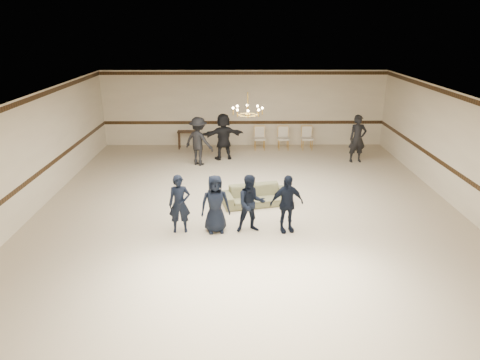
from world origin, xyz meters
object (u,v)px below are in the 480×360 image
object	(u,v)px
chandelier	(248,104)
adult_right	(357,139)
adult_left	(199,141)
banquet_chair_left	(260,138)
banquet_chair_right	(307,138)
settee	(256,195)
boy_b	(215,204)
boy_c	(251,204)
adult_mid	(223,136)
boy_d	(287,204)
console_table	(189,140)
boy_a	(180,204)
banquet_chair_mid	(283,138)

from	to	relation	value
chandelier	adult_right	size ratio (longest dim) A/B	0.52
adult_left	banquet_chair_left	bearing A→B (deg)	-110.07
banquet_chair_right	settee	bearing A→B (deg)	-114.31
settee	adult_left	bearing A→B (deg)	104.26
banquet_chair_left	boy_b	bearing A→B (deg)	-105.09
boy_c	adult_right	size ratio (longest dim) A/B	0.83
settee	adult_left	xyz separation A→B (m)	(-1.97, 3.82, 0.62)
adult_right	adult_mid	bearing A→B (deg)	168.76
boy_c	boy_d	bearing A→B (deg)	-8.77
settee	banquet_chair_left	world-z (taller)	banquet_chair_left
banquet_chair_left	console_table	bearing A→B (deg)	172.51
settee	boy_b	bearing A→B (deg)	-135.98
banquet_chair_right	banquet_chair_left	bearing A→B (deg)	178.08
settee	boy_a	bearing A→B (deg)	-152.56
adult_mid	banquet_chair_left	world-z (taller)	adult_mid
adult_mid	boy_c	bearing A→B (deg)	82.75
boy_d	adult_left	bearing A→B (deg)	101.61
adult_right	banquet_chair_mid	world-z (taller)	adult_right
chandelier	boy_b	xyz separation A→B (m)	(-0.87, -2.32, -2.12)
boy_d	banquet_chair_mid	world-z (taller)	boy_d
boy_a	boy_b	world-z (taller)	same
settee	banquet_chair_left	distance (m)	5.88
boy_b	banquet_chair_left	world-z (taller)	boy_b
boy_c	settee	bearing A→B (deg)	74.12
banquet_chair_left	console_table	size ratio (longest dim) A/B	1.06
boy_a	banquet_chair_mid	xyz separation A→B (m)	(3.43, 7.58, -0.28)
chandelier	banquet_chair_left	bearing A→B (deg)	82.86
console_table	banquet_chair_mid	bearing A→B (deg)	-1.51
boy_a	banquet_chair_mid	world-z (taller)	boy_a
banquet_chair_mid	adult_left	bearing A→B (deg)	-150.33
boy_d	settee	size ratio (longest dim) A/B	0.78
boy_b	boy_c	xyz separation A→B (m)	(0.90, 0.00, 0.00)
settee	banquet_chair_mid	distance (m)	6.03
boy_c	adult_mid	size ratio (longest dim) A/B	0.83
chandelier	console_table	size ratio (longest dim) A/B	1.04
boy_b	boy_c	world-z (taller)	same
chandelier	adult_left	world-z (taller)	chandelier
adult_right	banquet_chair_left	bearing A→B (deg)	147.57
boy_d	banquet_chair_right	xyz separation A→B (m)	(1.73, 7.58, -0.28)
boy_b	banquet_chair_right	bearing A→B (deg)	55.60
boy_d	settee	world-z (taller)	boy_d
boy_b	adult_left	size ratio (longest dim) A/B	0.83
chandelier	adult_left	bearing A→B (deg)	118.14
boy_c	boy_d	world-z (taller)	same
boy_b	adult_mid	bearing A→B (deg)	80.15
boy_d	settee	bearing A→B (deg)	97.80
boy_b	adult_right	bearing A→B (deg)	39.18
settee	adult_right	xyz separation A→B (m)	(4.03, 4.12, 0.62)
adult_left	banquet_chair_mid	world-z (taller)	adult_left
adult_right	banquet_chair_right	world-z (taller)	adult_right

